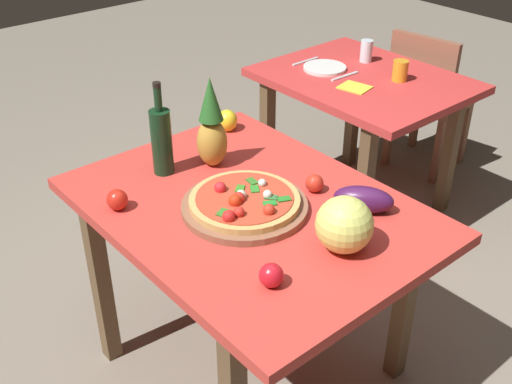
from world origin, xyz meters
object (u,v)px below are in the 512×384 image
(background_table, at_px, (362,98))
(fork_utensil, at_px, (306,61))
(bell_pepper, at_px, (227,121))
(tomato_beside_pepper, at_px, (117,200))
(pizza, at_px, (244,200))
(drinking_glass_water, at_px, (366,51))
(tomato_near_board, at_px, (314,183))
(pizza_board, at_px, (245,207))
(melon, at_px, (344,225))
(napkin_folded, at_px, (355,87))
(pineapple_left, at_px, (211,127))
(wine_bottle, at_px, (161,140))
(knife_utensil, at_px, (345,76))
(dinner_plate, at_px, (325,68))
(eggplant, at_px, (364,199))
(dining_chair, at_px, (427,95))
(tomato_by_bottle, at_px, (271,275))
(display_table, at_px, (250,227))
(drinking_glass_juice, at_px, (400,71))

(background_table, height_order, fork_utensil, fork_utensil)
(bell_pepper, xyz_separation_m, tomato_beside_pepper, (0.24, -0.65, -0.01))
(pizza, bearing_deg, drinking_glass_water, 116.29)
(tomato_near_board, bearing_deg, pizza_board, -104.17)
(melon, height_order, napkin_folded, melon)
(pineapple_left, relative_size, bell_pepper, 3.75)
(pizza, bearing_deg, wine_bottle, -171.49)
(wine_bottle, xyz_separation_m, fork_utensil, (-0.49, 1.21, -0.13))
(wine_bottle, relative_size, fork_utensil, 1.95)
(bell_pepper, height_order, tomato_beside_pepper, bell_pepper)
(fork_utensil, height_order, knife_utensil, same)
(pineapple_left, xyz_separation_m, fork_utensil, (-0.57, 1.04, -0.15))
(background_table, bearing_deg, drinking_glass_water, 130.08)
(dinner_plate, bearing_deg, eggplant, -40.21)
(background_table, distance_m, pizza, 1.36)
(pizza, relative_size, tomato_near_board, 5.79)
(wine_bottle, xyz_separation_m, tomato_beside_pepper, (0.11, -0.26, -0.10))
(tomato_beside_pepper, xyz_separation_m, dinner_plate, (-0.47, 1.47, -0.03))
(dining_chair, bearing_deg, fork_utensil, 58.17)
(pizza, height_order, fork_utensil, pizza)
(wine_bottle, distance_m, tomato_by_bottle, 0.76)
(dinner_plate, distance_m, knife_utensil, 0.14)
(display_table, distance_m, dinner_plate, 1.33)
(melon, xyz_separation_m, tomato_by_bottle, (-0.01, -0.28, -0.05))
(pizza, distance_m, pineapple_left, 0.36)
(pizza_board, relative_size, knife_utensil, 2.36)
(pineapple_left, height_order, melon, pineapple_left)
(pizza, distance_m, napkin_folded, 1.18)
(bell_pepper, bearing_deg, pizza, -32.92)
(background_table, relative_size, drinking_glass_juice, 9.76)
(pineapple_left, relative_size, tomato_by_bottle, 4.89)
(bell_pepper, bearing_deg, wine_bottle, -72.50)
(background_table, xyz_separation_m, drinking_glass_juice, (0.14, 0.09, 0.17))
(tomato_by_bottle, bearing_deg, drinking_glass_water, 123.18)
(tomato_near_board, bearing_deg, drinking_glass_juice, 113.94)
(pizza_board, relative_size, napkin_folded, 3.03)
(drinking_glass_juice, bearing_deg, dining_chair, 108.56)
(pineapple_left, height_order, tomato_by_bottle, pineapple_left)
(pizza, xyz_separation_m, eggplant, (0.26, 0.30, 0.00))
(display_table, height_order, background_table, same)
(eggplant, distance_m, drinking_glass_juice, 1.22)
(pineapple_left, relative_size, drinking_glass_water, 3.06)
(tomato_beside_pepper, distance_m, knife_utensil, 1.50)
(tomato_by_bottle, xyz_separation_m, napkin_folded, (-0.83, 1.27, -0.03))
(display_table, distance_m, fork_utensil, 1.42)
(pineapple_left, distance_m, tomato_beside_pepper, 0.45)
(display_table, relative_size, melon, 6.88)
(tomato_beside_pepper, relative_size, fork_utensil, 0.40)
(fork_utensil, bearing_deg, napkin_folded, -9.25)
(pizza, distance_m, knife_utensil, 1.30)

